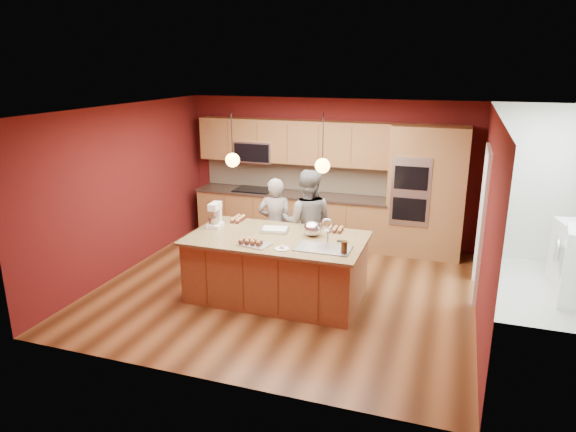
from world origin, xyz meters
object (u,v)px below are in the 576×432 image
(person_left, at_px, (275,225))
(mixing_bowl, at_px, (312,229))
(person_right, at_px, (307,223))
(stand_mixer, at_px, (215,217))
(island, at_px, (278,267))

(person_left, height_order, mixing_bowl, person_left)
(person_left, distance_m, person_right, 0.55)
(stand_mixer, bearing_deg, island, -11.28)
(person_right, distance_m, mixing_bowl, 0.82)
(island, xyz_separation_m, person_right, (0.15, 0.96, 0.39))
(person_left, xyz_separation_m, mixing_bowl, (0.84, -0.75, 0.25))
(stand_mixer, bearing_deg, person_right, 30.52)
(stand_mixer, bearing_deg, person_left, 47.27)
(island, relative_size, mixing_bowl, 9.40)
(island, distance_m, person_right, 1.05)
(island, height_order, person_right, person_right)
(island, height_order, person_left, person_left)
(island, relative_size, stand_mixer, 6.68)
(person_right, relative_size, mixing_bowl, 6.47)
(person_left, xyz_separation_m, person_right, (0.54, 0.00, 0.08))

